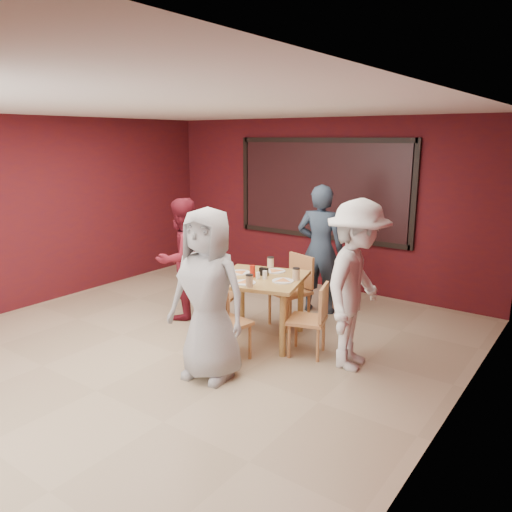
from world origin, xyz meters
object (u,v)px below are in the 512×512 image
Objects in this scene: chair_right at (313,316)px; diner_left at (182,259)px; chair_front at (223,320)px; diner_right at (356,285)px; diner_front at (208,295)px; diner_back at (320,249)px; dining_table at (261,285)px; chair_left at (216,290)px; chair_back at (294,286)px.

chair_right is 0.51× the size of diner_left.
chair_front is 0.47× the size of diner_right.
diner_front is at bearing -73.73° from chair_front.
diner_back is 0.99× the size of diner_right.
chair_right is at bearing 44.93° from chair_front.
dining_table reaches higher than chair_left.
dining_table is 0.81m from chair_right.
dining_table reaches higher than chair_right.
chair_right is at bearing 94.67° from diner_left.
chair_left is at bearing 80.97° from diner_right.
chair_left is 1.03× the size of chair_right.
diner_right is (2.04, -0.06, 0.44)m from chair_left.
chair_front reaches higher than chair_left.
diner_right is at bearing -0.92° from dining_table.
chair_back is at bearing 134.47° from chair_right.
chair_back is 1.60m from diner_left.
diner_front is at bearing -87.60° from chair_back.
diner_back reaches higher than dining_table.
diner_back reaches higher than chair_left.
chair_right is (0.78, -0.04, -0.22)m from dining_table.
chair_front is at bearing 66.51° from diner_left.
diner_back reaches higher than chair_right.
diner_front is (-0.63, -1.10, 0.42)m from chair_right.
diner_front is 0.97× the size of diner_right.
chair_back is at bearing 88.82° from chair_front.
chair_front is 1.04m from chair_right.
diner_front reaches higher than chair_left.
chair_right is 0.46× the size of diner_back.
diner_back is 1.96m from diner_left.
chair_front is 0.52× the size of diner_left.
dining_table is 0.70m from chair_back.
dining_table is at bearing 95.66° from diner_left.
diner_right reaches higher than chair_right.
diner_back reaches higher than chair_back.
chair_back reaches higher than chair_front.
dining_table is 1.35m from diner_left.
diner_back is (0.85, 1.31, 0.43)m from chair_left.
dining_table is 0.76× the size of diner_left.
chair_front is 1.46m from chair_back.
diner_left is at bearing 133.94° from diner_front.
chair_front is 0.92× the size of chair_back.
diner_left reaches higher than dining_table.
chair_front is at bearing -135.07° from chair_right.
dining_table is 1.49× the size of chair_right.
chair_back is at bearing 52.58° from diner_right.
diner_front is at bearing -82.75° from dining_table.
dining_table is at bearing 176.90° from chair_right.
diner_back is at bearing 88.67° from chair_front.
diner_front is at bearing -119.86° from chair_right.
chair_left is (-0.80, 0.81, -0.00)m from chair_front.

